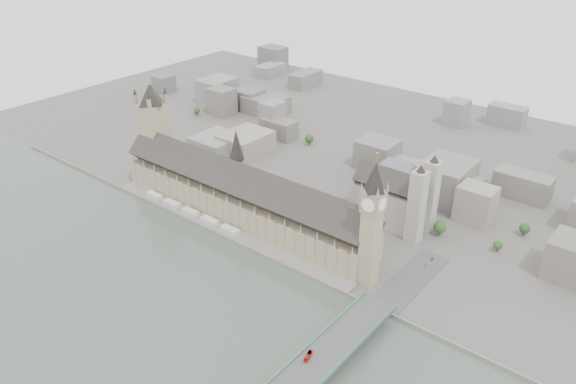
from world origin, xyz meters
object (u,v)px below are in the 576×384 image
Objects in this scene: victoria_tower at (154,128)px; westminster_abbey at (395,199)px; westminster_bridge at (319,365)px; red_bus_north at (308,356)px; palace_of_westminster at (242,196)px; elizabeth_tower at (372,216)px; car_approach at (432,259)px.

victoria_tower is 244.79m from westminster_abbey.
red_bus_north reaches higher than westminster_bridge.
palace_of_westminster is 2.65× the size of victoria_tower.
red_bus_north is (-5.78, -2.98, 6.46)m from westminster_bridge.
victoria_tower is 304.76m from red_bus_north.
elizabeth_tower is 1.58× the size of westminster_abbey.
elizabeth_tower is 110.42m from red_bus_north.
westminster_abbey is (-27.08, 87.00, -33.01)m from elizabeth_tower.
westminster_abbey is 7.07× the size of red_bus_north.
westminster_bridge is (24.00, -95.50, -52.96)m from elizabeth_tower.
elizabeth_tower is at bearing -3.96° from victoria_tower.
elizabeth_tower is 21.82× the size of car_approach.
car_approach is (6.83, 139.04, 5.84)m from westminster_bridge.
red_bus_north is at bearing -76.28° from westminster_abbey.
victoria_tower is 295.28m from car_approach.
victoria_tower is 0.31× the size of westminster_bridge.
palace_of_westminster reaches higher than car_approach.
elizabeth_tower is at bearing -150.06° from car_approach.
car_approach is (290.83, 25.54, -44.24)m from victoria_tower.
palace_of_westminster is 191.49m from red_bus_north.
victoria_tower is at bearing 177.04° from palace_of_westminster.
victoria_tower reaches higher than car_approach.
palace_of_westminster is 195.05m from westminster_bridge.
palace_of_westminster is 126.41m from victoria_tower.
westminster_bridge is 4.78× the size of westminster_abbey.
victoria_tower is 309.91m from westminster_bridge.
westminster_abbey is at bearing 34.17° from palace_of_westminster.
victoria_tower is at bearing 160.25° from car_approach.
car_approach is at bearing 10.68° from palace_of_westminster.
westminster_abbey is (232.92, 69.00, -30.12)m from victoria_tower.
car_approach reaches higher than westminster_bridge.
palace_of_westminster is at bearing 165.92° from car_approach.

